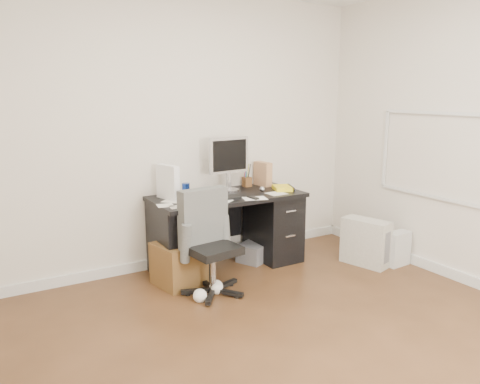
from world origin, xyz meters
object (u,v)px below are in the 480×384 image
at_px(lcd_monitor, 229,164).
at_px(office_chair, 213,244).
at_px(wicker_basket, 179,264).
at_px(desk, 228,229).
at_px(pc_tower, 366,242).
at_px(keyboard, 218,198).

distance_m(lcd_monitor, office_chair, 1.01).
bearing_deg(wicker_basket, office_chair, -63.28).
relative_size(desk, office_chair, 1.63).
bearing_deg(desk, lcd_monitor, 56.37).
relative_size(office_chair, wicker_basket, 2.34).
distance_m(office_chair, pc_tower, 1.70).
distance_m(office_chair, wicker_basket, 0.47).
xyz_separation_m(lcd_monitor, keyboard, (-0.27, -0.28, -0.27)).
bearing_deg(office_chair, wicker_basket, 109.63).
xyz_separation_m(lcd_monitor, wicker_basket, (-0.70, -0.30, -0.83)).
bearing_deg(keyboard, wicker_basket, -168.91).
height_order(keyboard, office_chair, office_chair).
xyz_separation_m(desk, office_chair, (-0.43, -0.51, 0.06)).
bearing_deg(pc_tower, lcd_monitor, 129.64).
xyz_separation_m(lcd_monitor, pc_tower, (1.16, -0.80, -0.79)).
xyz_separation_m(desk, lcd_monitor, (0.09, 0.14, 0.63)).
height_order(desk, keyboard, keyboard).
bearing_deg(lcd_monitor, desk, -127.35).
bearing_deg(desk, office_chair, -129.93).
distance_m(lcd_monitor, wicker_basket, 1.13).
bearing_deg(pc_tower, keyboard, 144.46).
bearing_deg(desk, wicker_basket, -165.12).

